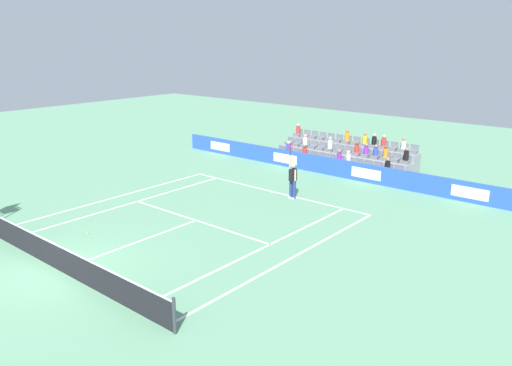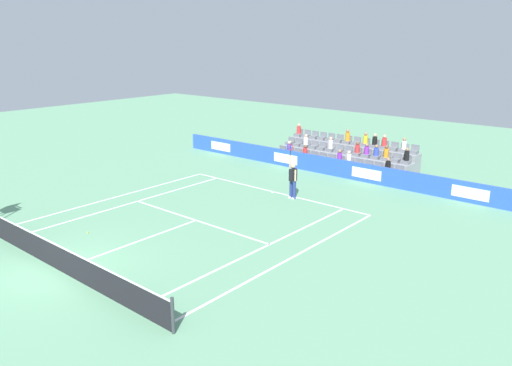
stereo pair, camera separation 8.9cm
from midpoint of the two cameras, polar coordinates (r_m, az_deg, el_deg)
ground_plane at (r=18.78m, az=-21.41°, el=-9.17°), size 80.00×80.00×0.00m
line_baseline at (r=26.03m, az=1.93°, el=-1.00°), size 10.97×0.10×0.01m
line_service at (r=22.19m, az=-6.88°, el=-4.20°), size 8.23×0.10×0.01m
line_centre_service at (r=20.30m, az=-13.50°, el=-6.52°), size 0.10×6.40×0.01m
line_singles_sideline_left at (r=24.95m, az=-14.15°, el=-2.26°), size 0.10×11.89×0.01m
line_singles_sideline_right at (r=19.25m, az=0.62°, el=-7.34°), size 0.10×11.89×0.01m
line_doubles_sideline_left at (r=26.03m, az=-15.94°, el=-1.63°), size 0.10×11.89×0.01m
line_doubles_sideline_right at (r=18.49m, az=3.94°, el=-8.41°), size 0.10×11.89×0.01m
line_centre_mark at (r=25.95m, az=1.79°, el=-1.05°), size 0.10×0.20×0.01m
sponsor_barrier at (r=29.63m, az=7.60°, el=1.99°), size 22.08×0.22×1.00m
tennis_net at (r=18.58m, az=-21.56°, el=-7.79°), size 11.97×0.10×1.07m
tennis_player at (r=24.79m, az=4.05°, el=0.47°), size 0.51×0.40×2.85m
stadium_stand at (r=31.53m, az=9.91°, el=2.87°), size 8.68×2.85×2.17m
loose_tennis_ball at (r=21.70m, az=-18.55°, el=-5.35°), size 0.07×0.07×0.07m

